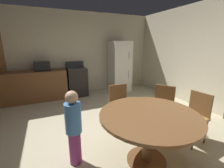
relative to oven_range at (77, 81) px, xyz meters
The scene contains 12 objects.
ground_plane 2.78m from the oven_range, 87.19° to the right, with size 14.00×14.00×0.00m, color beige.
wall_back 0.98m from the oven_range, 71.24° to the left, with size 5.66×0.12×2.70m, color beige.
wall_right 3.85m from the oven_range, 40.23° to the right, with size 0.12×5.64×2.70m, color beige.
kitchen_counter 1.37m from the oven_range, behind, with size 2.04×0.60×0.90m, color brown.
oven_range is the anchor object (origin of this frame).
refrigerator 1.60m from the oven_range, ahead, with size 0.68×0.68×1.76m.
microwave 1.15m from the oven_range, behind, with size 0.44×0.32×0.26m, color black.
dining_table 3.43m from the oven_range, 84.62° to the right, with size 1.36×1.36×0.76m.
chair_east 3.59m from the oven_range, 67.52° to the right, with size 0.44×0.44×0.87m.
chair_north 2.40m from the oven_range, 80.37° to the right, with size 0.43×0.43×0.87m.
chair_northeast 3.00m from the oven_range, 67.35° to the right, with size 0.56×0.56×0.87m.
person_child 3.10m from the oven_range, 101.80° to the right, with size 0.29×0.29×1.09m.
Camera 1 is at (-1.03, -2.20, 1.67)m, focal length 24.38 mm.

